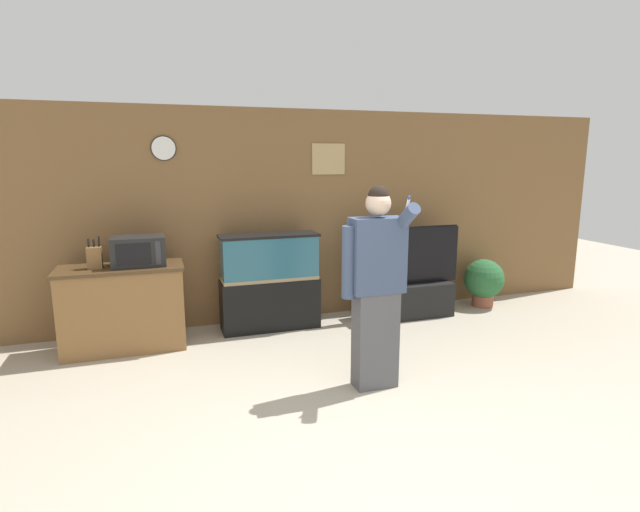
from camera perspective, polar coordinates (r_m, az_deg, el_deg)
The scene contains 9 objects.
ground_plane at distance 3.64m, azimuth 4.26°, elevation -22.50°, with size 18.00×18.00×0.00m, color #B2A893.
wall_back_paneled at distance 6.16m, azimuth -7.12°, elevation 4.41°, with size 10.00×0.08×2.60m.
counter_island at distance 5.71m, azimuth -21.56°, elevation -5.54°, with size 1.27×0.58×0.90m.
microwave at distance 5.56m, azimuth -20.03°, elevation 0.54°, with size 0.54×0.37×0.31m.
knife_block at distance 5.59m, azimuth -24.36°, elevation -0.13°, with size 0.14×0.11×0.33m.
aquarium_on_stand at distance 5.94m, azimuth -5.76°, elevation -2.96°, with size 1.16×0.37×1.15m.
tv_on_stand at distance 6.49m, azimuth 9.75°, elevation -3.93°, with size 1.47×0.40×1.17m.
person_standing at distance 4.35m, azimuth 6.37°, elevation -3.34°, with size 0.56×0.43×1.79m.
potted_plant at distance 7.22m, azimuth 18.22°, elevation -2.67°, with size 0.54×0.54×0.65m.
Camera 1 is at (-1.19, -2.79, 2.01)m, focal length 28.00 mm.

